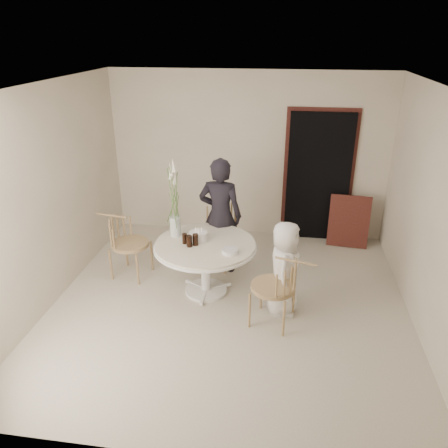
# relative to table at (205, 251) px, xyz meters

# --- Properties ---
(ground) EXTENTS (4.50, 4.50, 0.00)m
(ground) POSITION_rel_table_xyz_m (0.35, -0.25, -0.62)
(ground) COLOR beige
(ground) RESTS_ON ground
(room_shell) EXTENTS (4.50, 4.50, 4.50)m
(room_shell) POSITION_rel_table_xyz_m (0.35, -0.25, 1.00)
(room_shell) COLOR silver
(room_shell) RESTS_ON ground
(doorway) EXTENTS (1.00, 0.10, 2.10)m
(doorway) POSITION_rel_table_xyz_m (1.50, 1.94, 0.43)
(doorway) COLOR black
(doorway) RESTS_ON ground
(door_trim) EXTENTS (1.12, 0.03, 2.22)m
(door_trim) POSITION_rel_table_xyz_m (1.50, 1.98, 0.49)
(door_trim) COLOR #5D2620
(door_trim) RESTS_ON ground
(table) EXTENTS (1.33, 1.33, 0.73)m
(table) POSITION_rel_table_xyz_m (0.00, 0.00, 0.00)
(table) COLOR white
(table) RESTS_ON ground
(picture_frame) EXTENTS (0.65, 0.25, 0.84)m
(picture_frame) POSITION_rel_table_xyz_m (2.03, 1.70, -0.19)
(picture_frame) COLOR #5D2620
(picture_frame) RESTS_ON ground
(chair_far) EXTENTS (0.65, 0.67, 0.96)m
(chair_far) POSITION_rel_table_xyz_m (0.09, 0.91, 0.00)
(chair_far) COLOR tan
(chair_far) RESTS_ON ground
(chair_right) EXTENTS (0.62, 0.59, 0.91)m
(chair_right) POSITION_rel_table_xyz_m (1.02, -0.57, -0.03)
(chair_right) COLOR tan
(chair_right) RESTS_ON ground
(chair_left) EXTENTS (0.60, 0.56, 0.91)m
(chair_left) POSITION_rel_table_xyz_m (-1.25, 0.31, -0.03)
(chair_left) COLOR tan
(chair_left) RESTS_ON ground
(girl) EXTENTS (0.65, 0.46, 1.68)m
(girl) POSITION_rel_table_xyz_m (0.10, 0.65, 0.23)
(girl) COLOR black
(girl) RESTS_ON ground
(boy) EXTENTS (0.42, 0.61, 1.21)m
(boy) POSITION_rel_table_xyz_m (1.02, -0.30, -0.01)
(boy) COLOR white
(boy) RESTS_ON ground
(birthday_cake) EXTENTS (0.24, 0.24, 0.16)m
(birthday_cake) POSITION_rel_table_xyz_m (-0.10, 0.08, 0.17)
(birthday_cake) COLOR silver
(birthday_cake) RESTS_ON table
(cola_tumbler_a) EXTENTS (0.08, 0.08, 0.14)m
(cola_tumbler_a) POSITION_rel_table_xyz_m (-0.26, -0.04, 0.18)
(cola_tumbler_a) COLOR black
(cola_tumbler_a) RESTS_ON table
(cola_tumbler_b) EXTENTS (0.08, 0.08, 0.15)m
(cola_tumbler_b) POSITION_rel_table_xyz_m (-0.19, -0.11, 0.19)
(cola_tumbler_b) COLOR black
(cola_tumbler_b) RESTS_ON table
(cola_tumbler_c) EXTENTS (0.09, 0.09, 0.15)m
(cola_tumbler_c) POSITION_rel_table_xyz_m (-0.18, -0.12, 0.19)
(cola_tumbler_c) COLOR black
(cola_tumbler_c) RESTS_ON table
(cola_tumbler_d) EXTENTS (0.08, 0.08, 0.15)m
(cola_tumbler_d) POSITION_rel_table_xyz_m (-0.11, -0.07, 0.19)
(cola_tumbler_d) COLOR black
(cola_tumbler_d) RESTS_ON table
(plate_stack) EXTENTS (0.24, 0.24, 0.05)m
(plate_stack) POSITION_rel_table_xyz_m (0.35, -0.22, 0.14)
(plate_stack) COLOR white
(plate_stack) RESTS_ON table
(flower_vase) EXTENTS (0.14, 0.14, 1.07)m
(flower_vase) POSITION_rel_table_xyz_m (-0.43, 0.17, 0.53)
(flower_vase) COLOR silver
(flower_vase) RESTS_ON table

